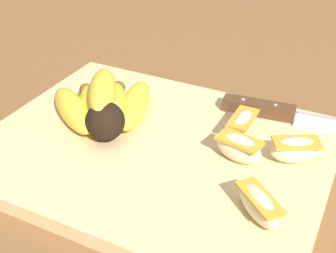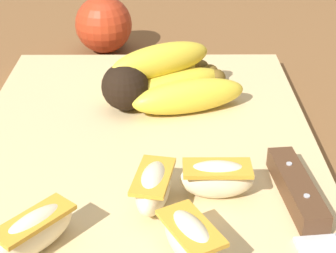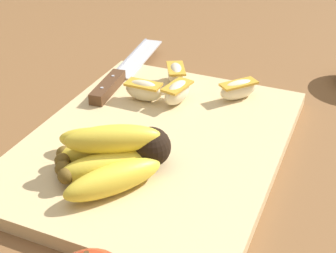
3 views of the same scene
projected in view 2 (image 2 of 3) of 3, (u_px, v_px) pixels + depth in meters
The scene contains 9 objects.
ground_plane at pixel (133, 166), 0.53m from camera, with size 6.00×6.00×0.00m, color brown.
cutting_board at pixel (144, 147), 0.54m from camera, with size 0.43×0.33×0.02m, color #DBBC84.
banana_bunch at pixel (161, 79), 0.60m from camera, with size 0.16×0.16×0.06m.
chefs_knife at pixel (317, 230), 0.41m from camera, with size 0.28×0.06×0.02m.
apple_wedge_near at pixel (153, 187), 0.43m from camera, with size 0.06×0.04×0.04m.
apple_wedge_middle at pixel (36, 231), 0.39m from camera, with size 0.06×0.06×0.03m.
apple_wedge_far at pixel (191, 239), 0.38m from camera, with size 0.06×0.05×0.03m.
apple_wedge_extra at pixel (217, 178), 0.44m from camera, with size 0.03×0.06×0.03m.
whole_apple at pixel (104, 24), 0.76m from camera, with size 0.08×0.08×0.09m.
Camera 2 is at (-0.44, -0.03, 0.30)m, focal length 58.63 mm.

